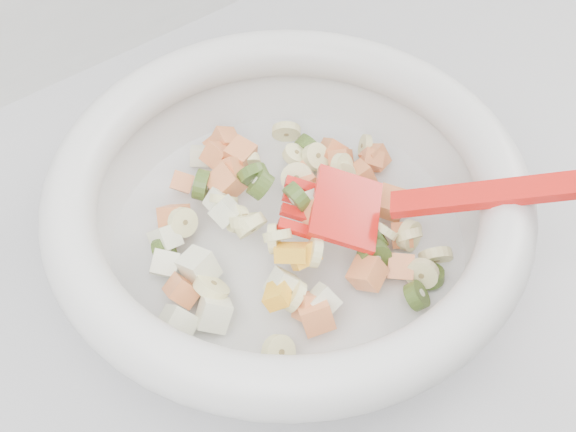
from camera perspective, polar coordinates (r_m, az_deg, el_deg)
mixing_bowl at (r=0.57m, az=0.05°, el=0.64°), size 0.39×0.40×0.14m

